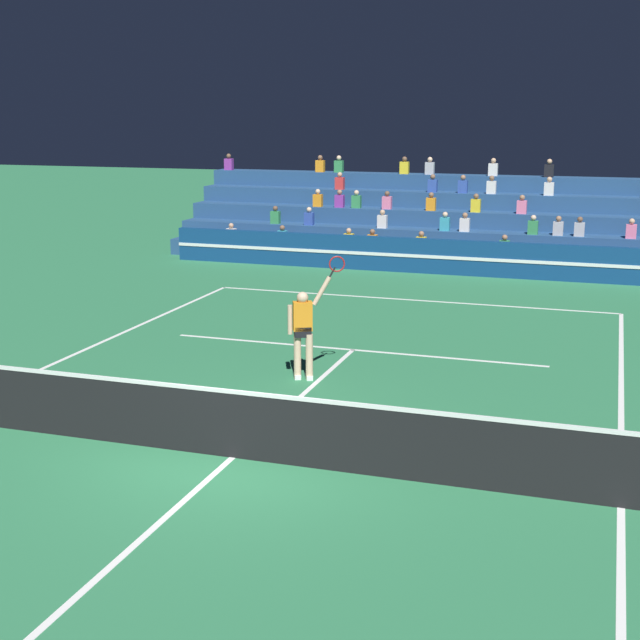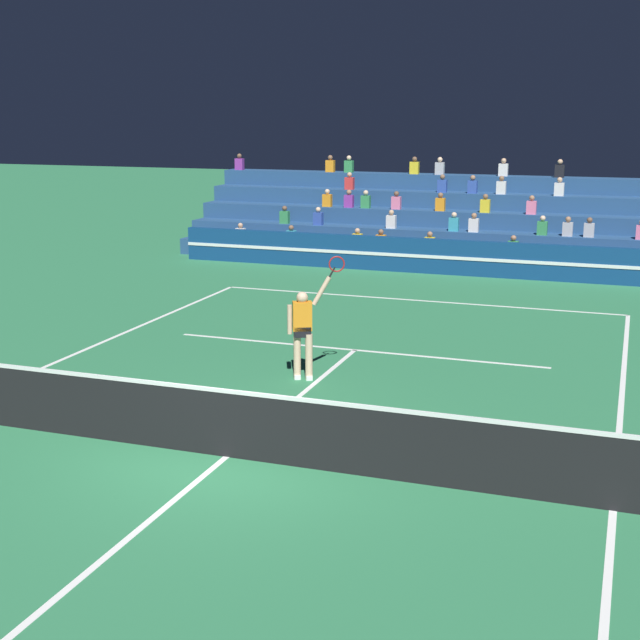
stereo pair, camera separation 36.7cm
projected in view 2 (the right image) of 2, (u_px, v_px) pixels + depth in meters
ground_plane at (227, 457)px, 13.28m from camera, size 120.00×120.00×0.00m
court_lines at (227, 456)px, 13.28m from camera, size 11.10×23.90×0.01m
tennis_net at (226, 422)px, 13.16m from camera, size 12.00×0.10×1.10m
sponsor_banner_wall at (447, 257)px, 27.90m from camera, size 18.00×0.26×1.10m
bleacher_stand at (469, 227)px, 31.27m from camera, size 19.65×4.75×3.38m
tennis_player at (304, 329)px, 16.90m from camera, size 1.05×0.56×2.44m
tennis_ball at (217, 393)px, 16.16m from camera, size 0.07×0.07×0.07m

